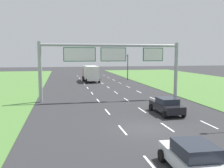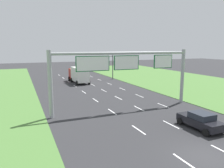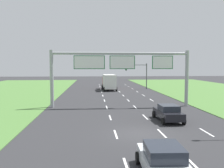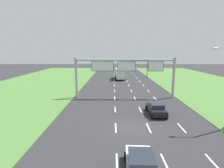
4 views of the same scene
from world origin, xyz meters
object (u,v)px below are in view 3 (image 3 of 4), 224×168
object	(u,v)px
car_near_red	(168,113)
sign_gantry	(121,67)
car_lead_silver	(163,160)
traffic_light_mast	(138,71)
box_truck	(109,82)

from	to	relation	value
car_near_red	sign_gantry	bearing A→B (deg)	112.11
car_lead_silver	sign_gantry	xyz separation A→B (m)	(0.23, 19.66, 4.18)
car_near_red	sign_gantry	size ratio (longest dim) A/B	0.25
traffic_light_mast	box_truck	bearing A→B (deg)	-166.54
box_truck	sign_gantry	size ratio (longest dim) A/B	0.45
car_near_red	car_lead_silver	size ratio (longest dim) A/B	1.03
car_lead_silver	traffic_light_mast	bearing A→B (deg)	83.71
sign_gantry	car_near_red	bearing A→B (deg)	-67.13
box_truck	sign_gantry	bearing A→B (deg)	-91.68
box_truck	sign_gantry	xyz separation A→B (m)	(0.08, -21.33, 3.22)
car_near_red	box_truck	world-z (taller)	box_truck
traffic_light_mast	car_lead_silver	bearing A→B (deg)	-98.73
car_near_red	box_truck	distance (m)	29.87
car_lead_silver	traffic_light_mast	xyz separation A→B (m)	(6.53, 42.52, 3.09)
traffic_light_mast	sign_gantry	bearing A→B (deg)	-105.42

